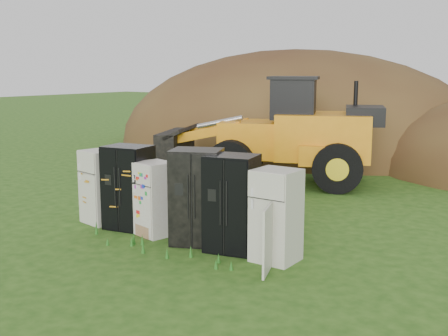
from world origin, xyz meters
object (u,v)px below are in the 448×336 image
(fridge_black_right, at_px, (232,203))
(fridge_black_side, at_px, (129,187))
(fridge_sticker, at_px, (155,199))
(fridge_open_door, at_px, (276,216))
(fridge_dark_mid, at_px, (197,197))
(fridge_leftmost, at_px, (101,187))
(wheel_loader, at_px, (266,130))

(fridge_black_right, bearing_deg, fridge_black_side, 167.10)
(fridge_black_side, height_order, fridge_sticker, fridge_black_side)
(fridge_open_door, bearing_deg, fridge_dark_mid, 179.72)
(fridge_leftmost, xyz_separation_m, fridge_dark_mid, (2.82, -0.01, 0.12))
(fridge_leftmost, height_order, fridge_black_side, fridge_black_side)
(fridge_dark_mid, bearing_deg, fridge_open_door, -24.44)
(fridge_black_side, relative_size, wheel_loader, 0.27)
(fridge_black_right, bearing_deg, fridge_dark_mid, 168.28)
(fridge_leftmost, xyz_separation_m, fridge_black_side, (0.87, 0.02, 0.08))
(fridge_dark_mid, distance_m, wheel_loader, 6.72)
(fridge_black_side, xyz_separation_m, fridge_black_right, (2.81, -0.01, 0.02))
(fridge_dark_mid, distance_m, fridge_black_right, 0.86)
(fridge_black_side, distance_m, fridge_dark_mid, 1.95)
(fridge_black_side, xyz_separation_m, fridge_open_door, (3.84, -0.06, -0.07))
(fridge_black_side, bearing_deg, fridge_leftmost, 171.72)
(fridge_leftmost, relative_size, fridge_dark_mid, 0.88)
(fridge_leftmost, relative_size, fridge_black_side, 0.91)
(fridge_black_right, xyz_separation_m, wheel_loader, (-2.93, 6.35, 0.72))
(fridge_sticker, bearing_deg, fridge_dark_mid, 15.59)
(fridge_leftmost, bearing_deg, fridge_sticker, 8.64)
(fridge_open_door, bearing_deg, fridge_black_right, 178.15)
(fridge_open_door, bearing_deg, fridge_leftmost, -179.82)
(fridge_sticker, xyz_separation_m, wheel_loader, (-0.97, 6.41, 0.88))
(wheel_loader, bearing_deg, fridge_dark_mid, -94.50)
(fridge_leftmost, bearing_deg, wheel_loader, 93.85)
(fridge_leftmost, bearing_deg, fridge_black_right, 10.65)
(fridge_black_side, relative_size, fridge_open_door, 1.08)
(fridge_black_side, distance_m, fridge_black_right, 2.81)
(fridge_black_side, bearing_deg, wheel_loader, 81.69)
(fridge_black_side, height_order, fridge_dark_mid, fridge_dark_mid)
(fridge_sticker, bearing_deg, fridge_open_door, 13.37)
(fridge_black_right, bearing_deg, fridge_open_door, -15.18)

